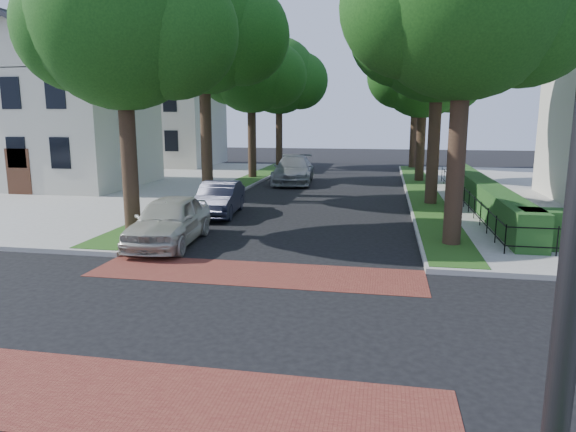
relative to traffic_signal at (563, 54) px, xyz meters
The scene contains 21 objects.
ground 8.09m from the traffic_signal, 137.91° to the left, with size 120.00×120.00×0.00m, color black.
sidewalk_nw 34.12m from the traffic_signal, 136.17° to the left, with size 30.00×30.00×0.15m, color gray.
crosswalk_far 10.20m from the traffic_signal, 122.69° to the left, with size 9.00×2.20×0.01m, color maroon.
crosswalk_near 6.89m from the traffic_signal, 166.05° to the left, with size 9.00×2.20×0.01m, color maroon.
grass_strip_ne 23.95m from the traffic_signal, 88.75° to the left, with size 1.60×29.80×0.02m, color #204112.
grass_strip_nw 26.06m from the traffic_signal, 113.63° to the left, with size 1.60×29.80×0.02m, color #204112.
tree_right_mid 19.95m from the traffic_signal, 87.89° to the left, with size 8.25×7.09×11.22m.
tree_right_far 28.73m from the traffic_signal, 88.57° to the left, with size 7.25×6.23×9.74m.
tree_right_back 37.74m from the traffic_signal, 88.91° to the left, with size 7.50×6.45×10.20m.
tree_left_near 15.74m from the traffic_signal, 131.45° to the left, with size 7.50×6.45×10.20m.
tree_left_mid 22.48m from the traffic_signal, 117.60° to the left, with size 8.00×6.88×11.48m.
tree_left_far 30.52m from the traffic_signal, 109.77° to the left, with size 7.00×6.02×9.86m.
tree_left_back 39.12m from the traffic_signal, 105.27° to the left, with size 7.75×6.66×10.44m.
hedge_main_road 20.01m from the traffic_signal, 81.75° to the left, with size 1.00×18.00×1.20m, color #174419.
fence_main_road 19.95m from the traffic_signal, 84.08° to the left, with size 0.06×18.00×0.90m, color black, non-canonical shape.
house_left_near 30.29m from the traffic_signal, 132.28° to the left, with size 10.00×9.00×10.14m.
house_left_far 41.72m from the traffic_signal, 119.24° to the left, with size 10.00×9.00×10.14m.
traffic_signal is the anchor object (origin of this frame).
parked_car_front 13.89m from the traffic_signal, 129.54° to the left, with size 1.88×4.68×1.60m, color #B6B5A4.
parked_car_middle 18.13m from the traffic_signal, 118.68° to the left, with size 1.51×4.32×1.42m, color #1E202E.
parked_car_rear 27.99m from the traffic_signal, 105.18° to the left, with size 2.39×5.89×1.71m, color gray.
Camera 1 is at (3.32, -9.67, 4.14)m, focal length 32.00 mm.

